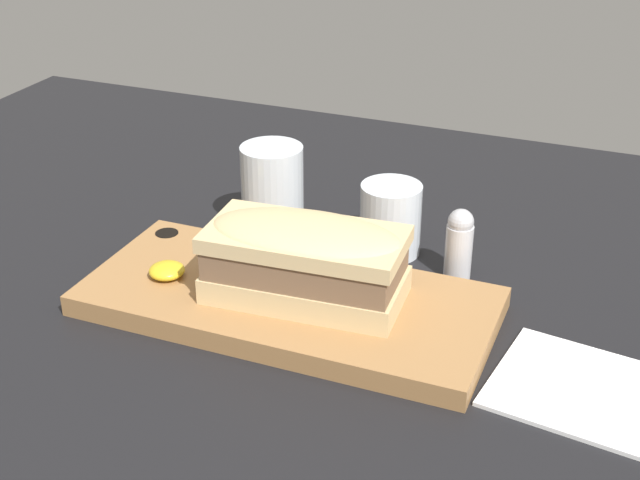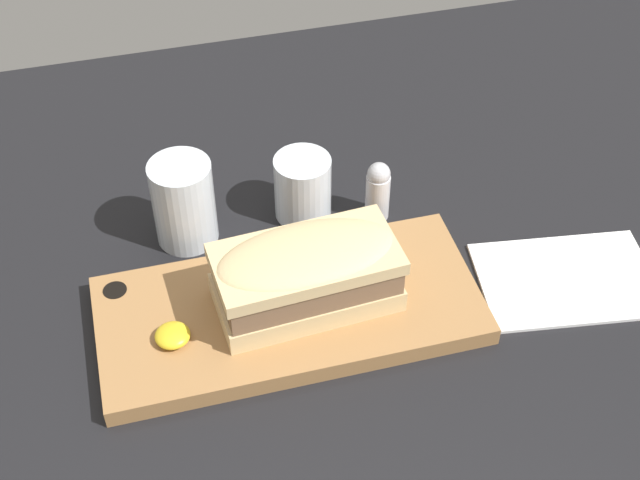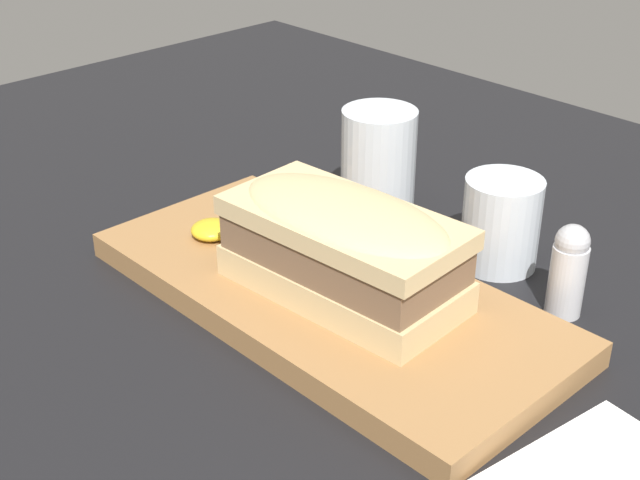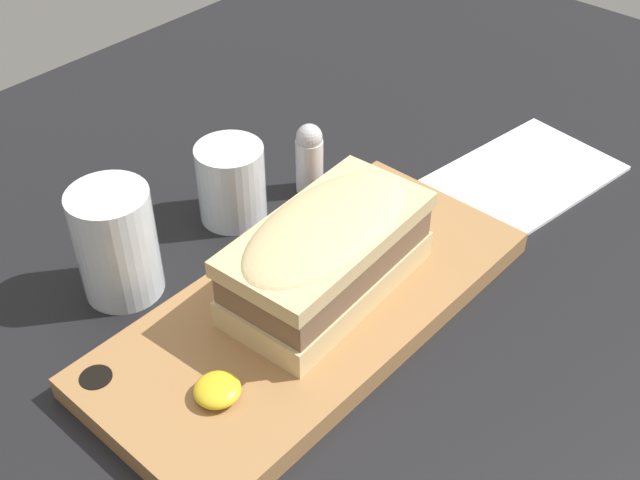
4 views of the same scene
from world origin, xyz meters
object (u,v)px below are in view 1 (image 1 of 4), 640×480
(water_glass, at_px, (273,196))
(salt_shaker, at_px, (459,243))
(napkin, at_px, (609,398))
(serving_board, at_px, (287,301))
(sandwich, at_px, (305,257))
(wine_glass, at_px, (390,223))

(water_glass, relative_size, salt_shaker, 1.35)
(water_glass, relative_size, napkin, 0.50)
(salt_shaker, bearing_deg, serving_board, -137.02)
(sandwich, bearing_deg, napkin, -5.34)
(serving_board, xyz_separation_m, napkin, (0.31, -0.03, -0.01))
(wine_glass, relative_size, salt_shaker, 1.02)
(sandwich, height_order, water_glass, water_glass)
(water_glass, distance_m, napkin, 0.43)
(water_glass, bearing_deg, sandwich, -55.32)
(sandwich, relative_size, salt_shaker, 2.47)
(salt_shaker, bearing_deg, water_glass, 174.36)
(water_glass, bearing_deg, napkin, -24.28)
(water_glass, xyz_separation_m, salt_shaker, (0.22, -0.02, -0.01))
(serving_board, xyz_separation_m, salt_shaker, (0.14, 0.13, 0.03))
(wine_glass, bearing_deg, serving_board, -109.31)
(sandwich, distance_m, wine_glass, 0.16)
(water_glass, distance_m, salt_shaker, 0.22)
(sandwich, relative_size, napkin, 0.92)
(wine_glass, xyz_separation_m, napkin, (0.25, -0.18, -0.03))
(serving_board, relative_size, napkin, 1.91)
(serving_board, bearing_deg, napkin, -5.07)
(water_glass, bearing_deg, salt_shaker, -5.64)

